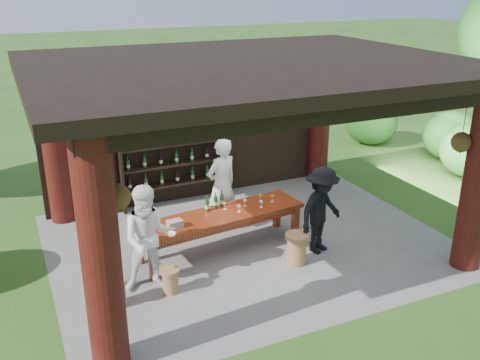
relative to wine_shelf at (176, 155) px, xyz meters
name	(u,v)px	position (x,y,z in m)	size (l,w,h in m)	color
ground	(248,242)	(0.63, -2.45, -1.14)	(90.00, 90.00, 0.00)	#2D5119
pavilion	(239,131)	(0.62, -2.02, 0.99)	(7.50, 6.00, 3.60)	slate
wine_shelf	(176,155)	(0.00, 0.00, 0.00)	(2.58, 0.39, 2.27)	black
tasting_table	(221,220)	(0.02, -2.54, -0.51)	(3.30, 1.21, 0.75)	#621D0E
stool_near_left	(170,280)	(-1.29, -3.54, -0.91)	(0.32, 0.32, 0.43)	#96623C
stool_near_right	(297,248)	(1.07, -3.55, -0.84)	(0.43, 0.43, 0.57)	#96623C
stool_far_left	(116,292)	(-2.17, -3.55, -0.89)	(0.36, 0.36, 0.47)	#96623C
host	(222,185)	(0.38, -1.73, -0.17)	(0.70, 0.46, 1.93)	white
guest_woman	(149,239)	(-1.53, -3.28, -0.23)	(0.88, 0.69, 1.81)	white
guest_man	(321,210)	(1.69, -3.33, -0.31)	(1.08, 0.62, 1.66)	black
table_bottles	(215,200)	(0.02, -2.25, -0.23)	(0.42, 0.19, 0.31)	#194C1E
table_glasses	(251,203)	(0.67, -2.45, -0.31)	(1.05, 0.35, 0.15)	silver
napkin_basket	(175,224)	(-0.93, -2.76, -0.32)	(0.26, 0.18, 0.14)	#BF6672
shrubs	(400,176)	(4.76, -1.88, -0.59)	(20.41, 9.60, 1.36)	#194C14
trees	(379,44)	(4.79, -0.64, 2.23)	(21.18, 9.95, 4.80)	#3F2819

